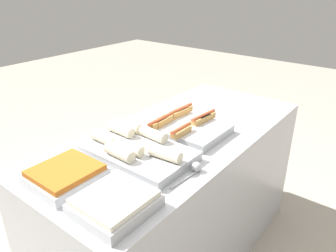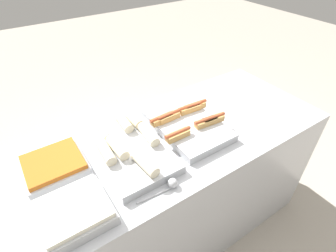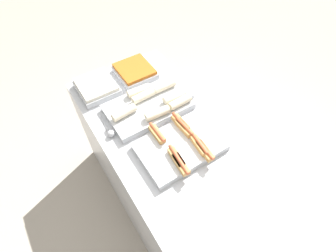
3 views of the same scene
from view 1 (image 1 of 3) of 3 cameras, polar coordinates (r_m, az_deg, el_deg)
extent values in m
cube|color=#B7BABF|center=(2.15, 1.61, -12.51)|extent=(1.79, 0.80, 0.94)
cube|color=#B7BABF|center=(1.92, 2.51, -0.15)|extent=(0.34, 0.50, 0.05)
cube|color=tan|center=(2.04, 2.64, 2.71)|extent=(0.14, 0.05, 0.04)
cylinder|color=#C15633|center=(2.04, 2.66, 3.23)|extent=(0.16, 0.03, 0.02)
cube|color=tan|center=(1.92, 5.75, 1.13)|extent=(0.14, 0.06, 0.04)
cylinder|color=#C15633|center=(1.91, 5.78, 1.68)|extent=(0.16, 0.04, 0.02)
cube|color=tan|center=(1.77, 2.28, -0.97)|extent=(0.14, 0.04, 0.04)
cylinder|color=#C15633|center=(1.76, 2.30, -0.38)|extent=(0.16, 0.02, 0.02)
cube|color=tan|center=(1.96, 6.60, 1.55)|extent=(0.14, 0.06, 0.04)
cylinder|color=#C15633|center=(1.95, 6.63, 2.09)|extent=(0.16, 0.04, 0.02)
cube|color=tan|center=(2.01, 1.93, 2.30)|extent=(0.14, 0.06, 0.04)
cylinder|color=#C15633|center=(2.00, 1.94, 2.84)|extent=(0.16, 0.03, 0.02)
cube|color=tan|center=(1.89, -0.83, 0.89)|extent=(0.14, 0.05, 0.04)
cylinder|color=#C15633|center=(1.89, -0.83, 1.45)|extent=(0.16, 0.03, 0.02)
cube|color=tan|center=(1.87, -1.78, 0.48)|extent=(0.14, 0.05, 0.04)
cylinder|color=#C15633|center=(1.86, -1.79, 1.05)|extent=(0.16, 0.03, 0.02)
cube|color=#B7BABF|center=(1.66, -5.36, -4.57)|extent=(0.34, 0.56, 0.05)
cylinder|color=beige|center=(1.59, -6.78, -3.79)|extent=(0.06, 0.17, 0.06)
cylinder|color=beige|center=(1.53, -0.52, -4.84)|extent=(0.07, 0.17, 0.06)
cylinder|color=beige|center=(1.56, -8.44, -4.59)|extent=(0.06, 0.17, 0.06)
cylinder|color=beige|center=(1.82, -6.94, 0.05)|extent=(0.06, 0.17, 0.06)
cylinder|color=beige|center=(1.78, -8.23, -0.61)|extent=(0.06, 0.17, 0.06)
cylinder|color=beige|center=(1.71, -11.07, -2.07)|extent=(0.06, 0.16, 0.06)
cylinder|color=beige|center=(1.72, -2.74, -1.41)|extent=(0.07, 0.17, 0.06)
cube|color=#B7BABF|center=(1.32, -9.18, -13.47)|extent=(0.29, 0.27, 0.05)
cube|color=silver|center=(1.30, -9.29, -12.19)|extent=(0.26, 0.24, 0.02)
cube|color=#B7BABF|center=(1.53, -17.33, -8.53)|extent=(0.29, 0.27, 0.05)
cube|color=#B7601E|center=(1.51, -17.50, -7.36)|extent=(0.26, 0.24, 0.02)
cylinder|color=#B2B5BA|center=(1.48, 2.92, -9.24)|extent=(0.19, 0.03, 0.01)
sphere|color=#B2B5BA|center=(1.54, 4.98, -7.10)|extent=(0.05, 0.05, 0.05)
cylinder|color=#B2B5BA|center=(1.86, -12.84, -2.39)|extent=(0.20, 0.03, 0.01)
sphere|color=#B2B5BA|center=(1.91, -10.61, -0.83)|extent=(0.05, 0.05, 0.05)
camera|label=2|loc=(0.67, 39.80, 32.92)|focal=28.00mm
camera|label=3|loc=(2.23, 30.98, 35.09)|focal=28.00mm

